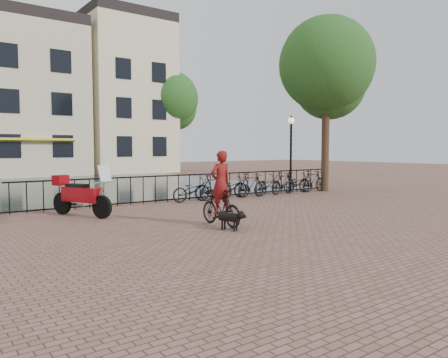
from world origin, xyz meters
TOP-DOWN VIEW (x-y plane):
  - ground at (0.00, 0.00)m, footprint 100.00×100.00m
  - canal_water at (0.00, 17.30)m, footprint 20.00×20.00m
  - railing at (0.00, 8.00)m, footprint 20.00×0.05m
  - canal_house_mid at (0.50, 30.00)m, footprint 8.00×9.50m
  - canal_house_right at (8.50, 30.00)m, footprint 7.00×9.00m
  - tree_near_right at (9.20, 7.30)m, footprint 4.48×4.48m
  - tree_far_right at (12.00, 27.00)m, footprint 4.76×4.76m
  - lamp_post at (7.20, 7.60)m, footprint 0.30×0.30m
  - cyclist at (-0.40, 2.60)m, footprint 0.74×1.70m
  - dog at (-0.61, 1.95)m, footprint 0.51×0.82m
  - motorcycle at (-2.81, 6.42)m, footprint 1.38×2.24m
  - parked_bike_0 at (1.80, 7.40)m, footprint 1.77×0.77m
  - parked_bike_1 at (2.75, 7.40)m, footprint 1.71×0.66m
  - parked_bike_2 at (3.70, 7.40)m, footprint 1.72×0.61m
  - parked_bike_3 at (4.65, 7.40)m, footprint 1.71×0.65m
  - parked_bike_4 at (5.60, 7.40)m, footprint 1.78×0.80m
  - parked_bike_5 at (6.55, 7.40)m, footprint 1.71×0.69m
  - parked_bike_6 at (7.50, 7.40)m, footprint 1.76×0.72m
  - parked_bike_7 at (8.45, 7.40)m, footprint 1.70×0.60m

SIDE VIEW (x-z plane):
  - ground at x=0.00m, z-range 0.00..0.00m
  - canal_water at x=0.00m, z-range 0.00..0.00m
  - dog at x=-0.61m, z-range 0.00..0.53m
  - parked_bike_0 at x=1.80m, z-range 0.00..0.90m
  - parked_bike_2 at x=3.70m, z-range 0.00..0.90m
  - parked_bike_4 at x=5.60m, z-range 0.00..0.90m
  - parked_bike_6 at x=7.50m, z-range 0.00..0.90m
  - parked_bike_1 at x=2.75m, z-range 0.00..1.00m
  - parked_bike_3 at x=4.65m, z-range 0.00..1.00m
  - parked_bike_5 at x=6.55m, z-range 0.00..1.00m
  - parked_bike_7 at x=8.45m, z-range 0.00..1.00m
  - railing at x=0.00m, z-range -0.01..1.02m
  - motorcycle at x=-2.81m, z-range 0.00..1.59m
  - cyclist at x=-0.40m, z-range -0.28..2.03m
  - lamp_post at x=7.20m, z-range 0.65..4.10m
  - canal_house_mid at x=0.50m, z-range 0.00..11.80m
  - tree_near_right at x=9.20m, z-range 1.85..10.09m
  - tree_far_right at x=12.00m, z-range 1.97..10.73m
  - canal_house_right at x=8.50m, z-range 0.00..13.30m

